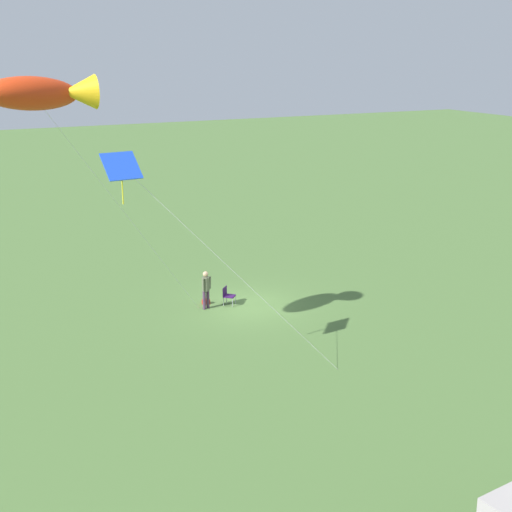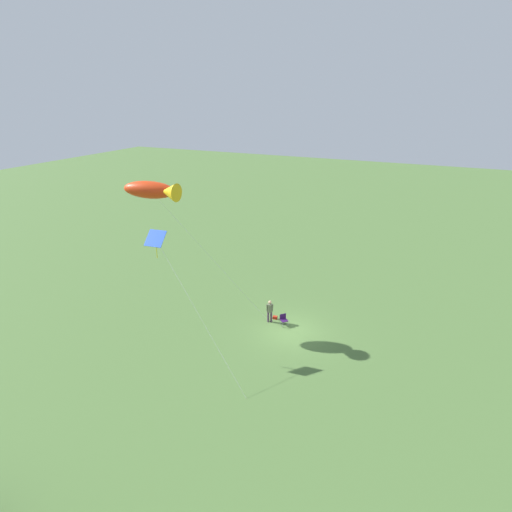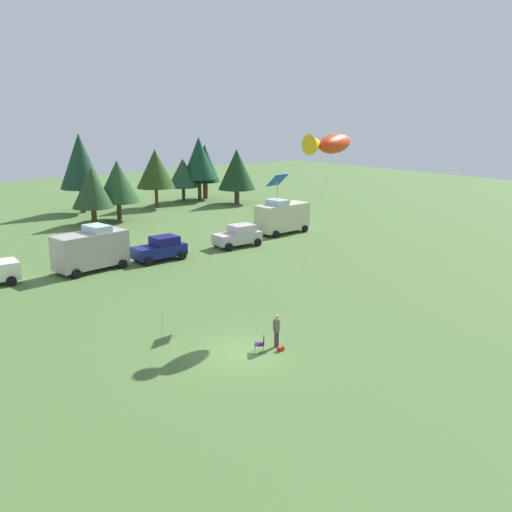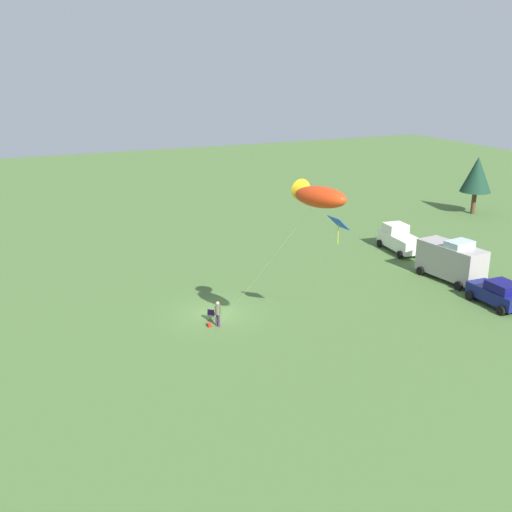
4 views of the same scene
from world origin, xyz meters
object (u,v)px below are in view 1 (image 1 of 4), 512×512
object	(u,v)px
kite_diamond_blue	(126,171)
backpack_on_grass	(206,302)
kite_large_fish	(43,93)
person_kite_flyer	(206,287)
folding_chair	(227,294)

from	to	relation	value
kite_diamond_blue	backpack_on_grass	bearing A→B (deg)	-129.50
kite_large_fish	kite_diamond_blue	size ratio (longest dim) A/B	1.31
kite_large_fish	kite_diamond_blue	bearing A→B (deg)	126.72
kite_large_fish	kite_diamond_blue	xyz separation A→B (m)	(-1.92, 2.58, -2.34)
backpack_on_grass	kite_large_fish	xyz separation A→B (m)	(7.07, 3.66, 9.64)
backpack_on_grass	kite_diamond_blue	world-z (taller)	kite_diamond_blue
person_kite_flyer	kite_diamond_blue	size ratio (longest dim) A/B	0.22
person_kite_flyer	folding_chair	bearing A→B (deg)	71.85
backpack_on_grass	kite_large_fish	distance (m)	12.50
backpack_on_grass	person_kite_flyer	bearing A→B (deg)	69.17
folding_chair	backpack_on_grass	xyz separation A→B (m)	(0.85, -0.50, -0.38)
folding_chair	person_kite_flyer	bearing A→B (deg)	-134.49
folding_chair	kite_diamond_blue	world-z (taller)	kite_diamond_blue
folding_chair	kite_diamond_blue	bearing A→B (deg)	-93.59
backpack_on_grass	kite_diamond_blue	xyz separation A→B (m)	(5.14, 6.24, 7.30)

